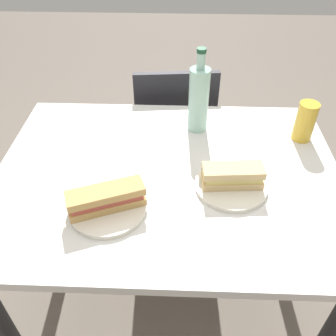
% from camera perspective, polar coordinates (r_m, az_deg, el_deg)
% --- Properties ---
extents(ground_plane, '(8.00, 8.00, 0.00)m').
position_cam_1_polar(ground_plane, '(1.79, 0.00, -18.70)').
color(ground_plane, '#6B6056').
extents(dining_table, '(1.17, 0.87, 0.74)m').
position_cam_1_polar(dining_table, '(1.29, 0.00, -4.28)').
color(dining_table, silver).
rests_on(dining_table, ground).
extents(chair_far, '(0.44, 0.44, 0.84)m').
position_cam_1_polar(chair_far, '(1.88, 0.98, 6.14)').
color(chair_far, black).
rests_on(chair_far, ground).
extents(plate_near, '(0.23, 0.23, 0.01)m').
position_cam_1_polar(plate_near, '(1.18, 9.89, -2.71)').
color(plate_near, silver).
rests_on(plate_near, dining_table).
extents(baguette_sandwich_near, '(0.19, 0.08, 0.07)m').
position_cam_1_polar(baguette_sandwich_near, '(1.15, 10.13, -1.21)').
color(baguette_sandwich_near, '#DBB77A').
rests_on(baguette_sandwich_near, plate_near).
extents(knife_near, '(0.18, 0.04, 0.01)m').
position_cam_1_polar(knife_near, '(1.21, 9.00, -0.59)').
color(knife_near, silver).
rests_on(knife_near, plate_near).
extents(plate_far, '(0.23, 0.23, 0.01)m').
position_cam_1_polar(plate_far, '(1.11, -9.47, -6.23)').
color(plate_far, silver).
rests_on(plate_far, dining_table).
extents(baguette_sandwich_far, '(0.24, 0.15, 0.07)m').
position_cam_1_polar(baguette_sandwich_far, '(1.08, -9.71, -4.72)').
color(baguette_sandwich_far, tan).
rests_on(baguette_sandwich_far, plate_far).
extents(knife_far, '(0.18, 0.06, 0.01)m').
position_cam_1_polar(knife_far, '(1.14, -10.64, -4.12)').
color(knife_far, silver).
rests_on(knife_far, plate_far).
extents(water_bottle, '(0.08, 0.08, 0.32)m').
position_cam_1_polar(water_bottle, '(1.36, 4.86, 10.84)').
color(water_bottle, '#99C6B7').
rests_on(water_bottle, dining_table).
extents(beer_glass, '(0.07, 0.07, 0.15)m').
position_cam_1_polar(beer_glass, '(1.42, 20.80, 6.86)').
color(beer_glass, gold).
rests_on(beer_glass, dining_table).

